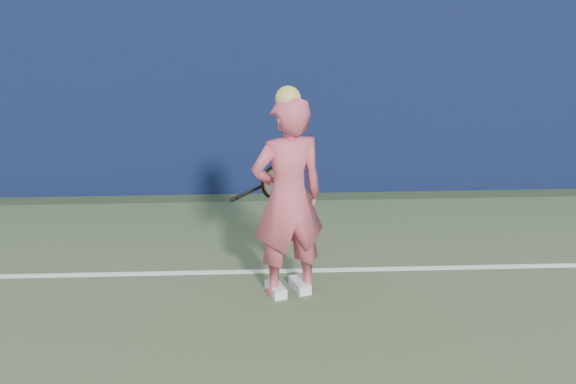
{
  "coord_description": "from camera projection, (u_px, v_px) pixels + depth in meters",
  "views": [
    {
      "loc": [
        1.18,
        -3.12,
        3.35
      ],
      "look_at": [
        1.49,
        3.56,
        0.99
      ],
      "focal_mm": 50.0,
      "sensor_mm": 36.0,
      "label": 1
    }
  ],
  "objects": [
    {
      "name": "backstop_wall",
      "position": [
        154.0,
        93.0,
        9.71
      ],
      "size": [
        24.0,
        0.4,
        2.5
      ],
      "primitive_type": "cube",
      "color": "#0B1832",
      "rests_on": "ground"
    },
    {
      "name": "player",
      "position": [
        288.0,
        197.0,
        7.11
      ],
      "size": [
        0.79,
        0.64,
        1.94
      ],
      "rotation": [
        0.0,
        0.0,
        3.47
      ],
      "color": "#D25164",
      "rests_on": "ground"
    },
    {
      "name": "racket",
      "position": [
        271.0,
        183.0,
        7.51
      ],
      "size": [
        0.57,
        0.3,
        0.32
      ],
      "rotation": [
        0.0,
        0.0,
        0.35
      ],
      "color": "black",
      "rests_on": "ground"
    }
  ]
}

